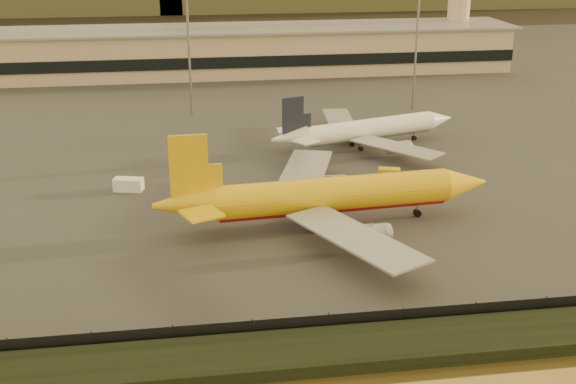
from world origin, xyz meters
The scene contains 10 objects.
ground centered at (0.00, 0.00, 0.00)m, with size 900.00×900.00×0.00m, color black.
embankment centered at (0.00, -17.00, 0.70)m, with size 320.00×7.00×1.40m, color black.
tarmac centered at (0.00, 95.00, 0.10)m, with size 320.00×220.00×0.20m, color #2D2D2D.
perimeter_fence centered at (0.00, -13.00, 1.30)m, with size 300.00×0.05×2.20m, color black.
terminal_building centered at (-14.52, 125.55, 6.25)m, with size 202.00×25.00×12.60m.
apron_light_masts centered at (15.00, 75.00, 15.70)m, with size 152.20×12.20×25.40m.
dhl_cargo_jet centered at (7.47, 15.12, 4.51)m, with size 48.39×47.27×14.45m.
white_narrowbody_jet centered at (22.09, 50.59, 3.55)m, with size 38.33×36.52×11.23m.
gse_vehicle_yellow centered at (21.66, 33.10, 1.01)m, with size 3.62×1.63×1.63m, color #DEA90B.
gse_vehicle_white centered at (-21.08, 33.22, 1.23)m, with size 4.56×2.05×2.05m, color white.
Camera 1 is at (-11.77, -76.95, 40.71)m, focal length 45.00 mm.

